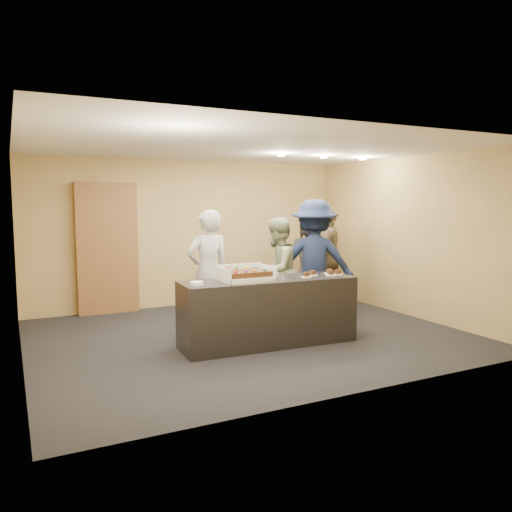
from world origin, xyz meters
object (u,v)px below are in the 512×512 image
object	(u,v)px
sheet_cake	(247,273)
person_brown_extra	(328,259)
serving_counter	(268,312)
person_dark_suit	(310,258)
cake_box	(246,277)
person_sage_man	(277,271)
person_server_grey	(208,272)
storage_cabinet	(107,249)
person_navy_man	(314,262)
plate_stack	(197,283)

from	to	relation	value
sheet_cake	person_brown_extra	distance (m)	2.63
serving_counter	person_brown_extra	xyz separation A→B (m)	(1.91, 1.38, 0.48)
person_brown_extra	person_dark_suit	world-z (taller)	person_brown_extra
cake_box	person_sage_man	xyz separation A→B (m)	(0.99, 0.94, -0.10)
person_server_grey	person_brown_extra	world-z (taller)	person_brown_extra
cake_box	person_brown_extra	distance (m)	2.61
storage_cabinet	person_dark_suit	distance (m)	3.74
cake_box	sheet_cake	distance (m)	0.06
person_server_grey	person_navy_man	world-z (taller)	person_navy_man
person_sage_man	serving_counter	bearing A→B (deg)	21.88
plate_stack	person_server_grey	world-z (taller)	person_server_grey
plate_stack	person_dark_suit	xyz separation A→B (m)	(3.09, 2.22, -0.06)
serving_counter	person_dark_suit	world-z (taller)	person_dark_suit
sheet_cake	person_brown_extra	bearing A→B (deg)	31.59
serving_counter	person_navy_man	world-z (taller)	person_navy_man
person_dark_suit	sheet_cake	bearing A→B (deg)	71.90
plate_stack	person_sage_man	world-z (taller)	person_sage_man
sheet_cake	plate_stack	xyz separation A→B (m)	(-0.71, -0.04, -0.08)
plate_stack	person_brown_extra	bearing A→B (deg)	25.66
storage_cabinet	person_server_grey	bearing A→B (deg)	-62.47
serving_counter	person_server_grey	size ratio (longest dim) A/B	1.32
plate_stack	person_sage_man	distance (m)	1.98
person_sage_man	cake_box	bearing A→B (deg)	9.95
cake_box	person_server_grey	bearing A→B (deg)	103.01
cake_box	person_brown_extra	size ratio (longest dim) A/B	0.36
serving_counter	storage_cabinet	size ratio (longest dim) A/B	1.06
sheet_cake	plate_stack	bearing A→B (deg)	-176.78
serving_counter	cake_box	bearing A→B (deg)	178.47
person_brown_extra	person_dark_suit	xyz separation A→B (m)	(0.15, 0.81, -0.07)
plate_stack	serving_counter	bearing A→B (deg)	2.21
person_server_grey	person_brown_extra	bearing A→B (deg)	-173.83
person_dark_suit	person_server_grey	bearing A→B (deg)	55.93
person_sage_man	plate_stack	bearing A→B (deg)	-2.97
person_sage_man	person_dark_suit	distance (m)	1.85
sheet_cake	storage_cabinet	bearing A→B (deg)	113.32
storage_cabinet	person_navy_man	world-z (taller)	storage_cabinet
serving_counter	sheet_cake	distance (m)	0.64
storage_cabinet	person_brown_extra	distance (m)	3.84
cake_box	person_sage_man	distance (m)	1.37
sheet_cake	person_server_grey	size ratio (longest dim) A/B	0.32
person_server_grey	cake_box	bearing A→B (deg)	98.01
cake_box	sheet_cake	size ratio (longest dim) A/B	1.17
sheet_cake	person_server_grey	world-z (taller)	person_server_grey
sheet_cake	person_server_grey	bearing A→B (deg)	102.64
storage_cabinet	sheet_cake	bearing A→B (deg)	-66.68
serving_counter	sheet_cake	world-z (taller)	sheet_cake
person_navy_man	person_dark_suit	bearing A→B (deg)	-87.72
plate_stack	person_server_grey	bearing A→B (deg)	61.41
plate_stack	person_navy_man	bearing A→B (deg)	18.85
person_server_grey	person_dark_suit	world-z (taller)	person_server_grey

